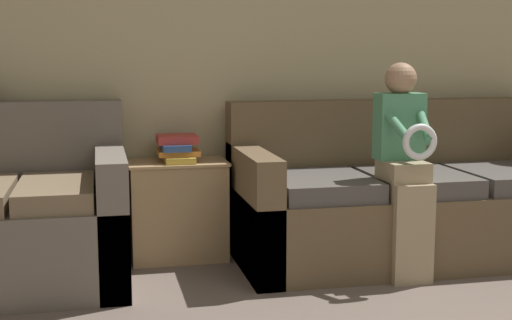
{
  "coord_description": "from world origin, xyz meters",
  "views": [
    {
      "loc": [
        -1.43,
        -1.64,
        1.26
      ],
      "look_at": [
        -0.67,
        1.73,
        0.75
      ],
      "focal_mm": 50.0,
      "sensor_mm": 36.0,
      "label": 1
    }
  ],
  "objects_px": {
    "side_shelf": "(178,209)",
    "book_stack": "(177,148)",
    "couch_main": "(405,203)",
    "child_left_seated": "(405,159)"
  },
  "relations": [
    {
      "from": "book_stack",
      "to": "child_left_seated",
      "type": "bearing_deg",
      "value": -28.67
    },
    {
      "from": "child_left_seated",
      "to": "side_shelf",
      "type": "height_order",
      "value": "child_left_seated"
    },
    {
      "from": "couch_main",
      "to": "child_left_seated",
      "type": "xyz_separation_m",
      "value": [
        -0.19,
        -0.38,
        0.34
      ]
    },
    {
      "from": "child_left_seated",
      "to": "book_stack",
      "type": "bearing_deg",
      "value": 151.33
    },
    {
      "from": "couch_main",
      "to": "side_shelf",
      "type": "xyz_separation_m",
      "value": [
        -1.39,
        0.27,
        -0.03
      ]
    },
    {
      "from": "side_shelf",
      "to": "book_stack",
      "type": "xyz_separation_m",
      "value": [
        0.0,
        0.01,
        0.38
      ]
    },
    {
      "from": "child_left_seated",
      "to": "side_shelf",
      "type": "relative_size",
      "value": 1.99
    },
    {
      "from": "couch_main",
      "to": "child_left_seated",
      "type": "relative_size",
      "value": 1.75
    },
    {
      "from": "couch_main",
      "to": "child_left_seated",
      "type": "height_order",
      "value": "child_left_seated"
    },
    {
      "from": "child_left_seated",
      "to": "couch_main",
      "type": "bearing_deg",
      "value": 64.17
    }
  ]
}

